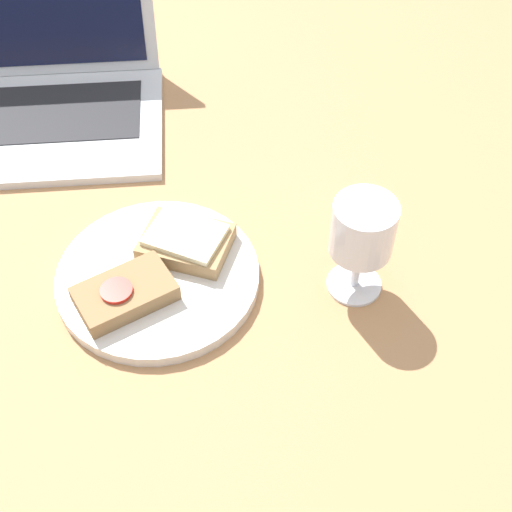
{
  "coord_description": "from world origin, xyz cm",
  "views": [
    {
      "loc": [
        1.42,
        -58.92,
        69.96
      ],
      "look_at": [
        5.95,
        -5.73,
        8.0
      ],
      "focal_mm": 50.0,
      "sensor_mm": 36.0,
      "label": 1
    }
  ],
  "objects_px": {
    "sandwich_with_cheese": "(186,241)",
    "laptop": "(40,82)",
    "wine_glass": "(362,234)",
    "plate": "(158,277)",
    "sandwich_with_tomato": "(125,293)"
  },
  "relations": [
    {
      "from": "sandwich_with_tomato",
      "to": "laptop",
      "type": "distance_m",
      "value": 0.41
    },
    {
      "from": "plate",
      "to": "sandwich_with_tomato",
      "type": "distance_m",
      "value": 0.05
    },
    {
      "from": "sandwich_with_tomato",
      "to": "wine_glass",
      "type": "distance_m",
      "value": 0.28
    },
    {
      "from": "sandwich_with_cheese",
      "to": "laptop",
      "type": "relative_size",
      "value": 0.36
    },
    {
      "from": "plate",
      "to": "laptop",
      "type": "bearing_deg",
      "value": 115.78
    },
    {
      "from": "plate",
      "to": "wine_glass",
      "type": "xyz_separation_m",
      "value": [
        0.23,
        -0.03,
        0.08
      ]
    },
    {
      "from": "laptop",
      "to": "wine_glass",
      "type": "bearing_deg",
      "value": -43.27
    },
    {
      "from": "plate",
      "to": "wine_glass",
      "type": "height_order",
      "value": "wine_glass"
    },
    {
      "from": "plate",
      "to": "wine_glass",
      "type": "distance_m",
      "value": 0.25
    },
    {
      "from": "sandwich_with_cheese",
      "to": "wine_glass",
      "type": "distance_m",
      "value": 0.22
    },
    {
      "from": "laptop",
      "to": "plate",
      "type": "bearing_deg",
      "value": -64.22
    },
    {
      "from": "wine_glass",
      "to": "sandwich_with_cheese",
      "type": "bearing_deg",
      "value": 162.41
    },
    {
      "from": "plate",
      "to": "sandwich_with_tomato",
      "type": "xyz_separation_m",
      "value": [
        -0.04,
        -0.04,
        0.02
      ]
    },
    {
      "from": "plate",
      "to": "laptop",
      "type": "xyz_separation_m",
      "value": [
        -0.17,
        0.35,
        0.04
      ]
    },
    {
      "from": "wine_glass",
      "to": "laptop",
      "type": "height_order",
      "value": "laptop"
    }
  ]
}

